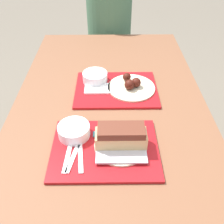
{
  "coord_description": "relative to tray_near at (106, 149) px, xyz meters",
  "views": [
    {
      "loc": [
        -0.0,
        -0.8,
        1.49
      ],
      "look_at": [
        0.01,
        -0.0,
        0.81
      ],
      "focal_mm": 40.0,
      "sensor_mm": 36.0,
      "label": 1
    }
  ],
  "objects": [
    {
      "name": "plastic_knife_near",
      "position": [
        -0.09,
        -0.03,
        0.01
      ],
      "size": [
        0.04,
        0.17,
        0.0
      ],
      "color": "white",
      "rests_on": "tray_near"
    },
    {
      "name": "person_seated_across",
      "position": [
        0.02,
        1.28,
        0.02
      ],
      "size": [
        0.34,
        0.34,
        0.75
      ],
      "color": "#477051",
      "rests_on": "picnic_bench_far"
    },
    {
      "name": "picnic_table",
      "position": [
        0.02,
        0.18,
        -0.1
      ],
      "size": [
        0.9,
        1.76,
        0.77
      ],
      "color": "brown",
      "rests_on": "ground_plane"
    },
    {
      "name": "ground_plane",
      "position": [
        0.02,
        0.18,
        -0.78
      ],
      "size": [
        12.0,
        12.0,
        0.0
      ],
      "primitive_type": "plane",
      "color": "#706656"
    },
    {
      "name": "condiment_packet",
      "position": [
        -0.03,
        0.07,
        0.01
      ],
      "size": [
        0.04,
        0.03,
        0.01
      ],
      "color": "teal",
      "rests_on": "tray_near"
    },
    {
      "name": "brisket_sandwich_plate",
      "position": [
        0.06,
        0.01,
        0.04
      ],
      "size": [
        0.2,
        0.2,
        0.1
      ],
      "color": "beige",
      "rests_on": "tray_near"
    },
    {
      "name": "bowl_coleslaw_near",
      "position": [
        -0.12,
        0.07,
        0.03
      ],
      "size": [
        0.12,
        0.12,
        0.05
      ],
      "color": "silver",
      "rests_on": "tray_near"
    },
    {
      "name": "picnic_bench_far",
      "position": [
        0.02,
        1.28,
        -0.38
      ],
      "size": [
        0.85,
        0.28,
        0.48
      ],
      "color": "brown",
      "rests_on": "ground_plane"
    },
    {
      "name": "tray_near",
      "position": [
        0.0,
        0.0,
        0.0
      ],
      "size": [
        0.4,
        0.3,
        0.01
      ],
      "color": "#B21419",
      "rests_on": "picnic_table"
    },
    {
      "name": "tray_far",
      "position": [
        0.05,
        0.39,
        0.0
      ],
      "size": [
        0.4,
        0.3,
        0.01
      ],
      "color": "#B21419",
      "rests_on": "picnic_table"
    },
    {
      "name": "plastic_fork_near",
      "position": [
        -0.11,
        -0.03,
        0.01
      ],
      "size": [
        0.05,
        0.17,
        0.0
      ],
      "color": "white",
      "rests_on": "tray_near"
    },
    {
      "name": "bowl_coleslaw_far",
      "position": [
        -0.05,
        0.45,
        0.03
      ],
      "size": [
        0.12,
        0.12,
        0.05
      ],
      "color": "silver",
      "rests_on": "tray_far"
    },
    {
      "name": "plastic_spoon_near",
      "position": [
        -0.13,
        -0.03,
        0.01
      ],
      "size": [
        0.03,
        0.17,
        0.0
      ],
      "color": "white",
      "rests_on": "tray_near"
    },
    {
      "name": "napkin_far",
      "position": [
        -0.04,
        0.38,
        0.01
      ],
      "size": [
        0.12,
        0.09,
        0.01
      ],
      "color": "white",
      "rests_on": "tray_far"
    },
    {
      "name": "wings_plate_far",
      "position": [
        0.13,
        0.39,
        0.02
      ],
      "size": [
        0.23,
        0.23,
        0.06
      ],
      "color": "beige",
      "rests_on": "tray_far"
    }
  ]
}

